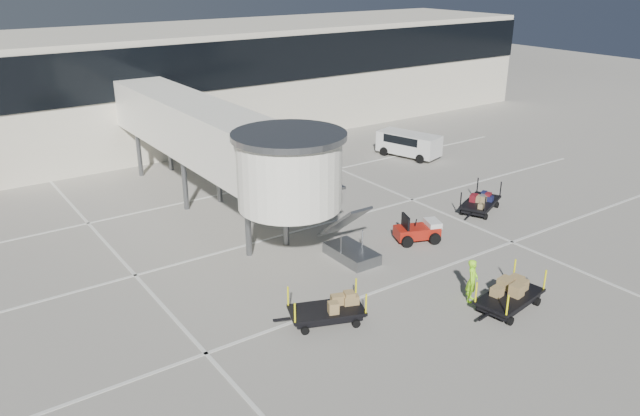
# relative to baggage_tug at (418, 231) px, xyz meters

# --- Properties ---
(ground) EXTENTS (140.00, 140.00, 0.00)m
(ground) POSITION_rel_baggage_tug_xyz_m (-2.41, -4.73, -0.51)
(ground) COLOR #ADA89B
(ground) RESTS_ON ground
(lane_markings) EXTENTS (40.00, 30.00, 0.02)m
(lane_markings) POSITION_rel_baggage_tug_xyz_m (-3.07, 4.60, -0.50)
(lane_markings) COLOR silver
(lane_markings) RESTS_ON ground
(terminal) EXTENTS (64.00, 12.11, 15.20)m
(terminal) POSITION_rel_baggage_tug_xyz_m (-2.76, 25.21, 3.60)
(terminal) COLOR beige
(terminal) RESTS_ON ground
(jet_bridge) EXTENTS (5.70, 20.40, 6.03)m
(jet_bridge) POSITION_rel_baggage_tug_xyz_m (-6.38, 7.54, 3.78)
(jet_bridge) COLOR white
(jet_bridge) RESTS_ON ground
(baggage_tug) EXTENTS (2.34, 1.96, 1.39)m
(baggage_tug) POSITION_rel_baggage_tug_xyz_m (0.00, 0.00, 0.00)
(baggage_tug) COLOR #9B180E
(baggage_tug) RESTS_ON ground
(suitcase_cart) EXTENTS (3.54, 2.47, 1.39)m
(suitcase_cart) POSITION_rel_baggage_tug_xyz_m (5.44, 0.92, -0.01)
(suitcase_cart) COLOR black
(suitcase_cart) RESTS_ON ground
(box_cart_near) EXTENTS (3.66, 1.90, 1.40)m
(box_cart_near) POSITION_rel_baggage_tug_xyz_m (-1.38, -6.73, 0.01)
(box_cart_near) COLOR black
(box_cart_near) RESTS_ON ground
(box_cart_far) EXTENTS (3.43, 2.26, 1.33)m
(box_cart_far) POSITION_rel_baggage_tug_xyz_m (-7.85, -3.41, -0.03)
(box_cart_far) COLOR black
(box_cart_far) RESTS_ON ground
(ground_worker) EXTENTS (0.77, 0.69, 1.78)m
(ground_worker) POSITION_rel_baggage_tug_xyz_m (-2.25, -5.41, 0.38)
(ground_worker) COLOR #92F81A
(ground_worker) RESTS_ON ground
(minivan) EXTENTS (2.88, 4.62, 1.63)m
(minivan) POSITION_rel_baggage_tug_xyz_m (9.16, 10.85, 0.47)
(minivan) COLOR silver
(minivan) RESTS_ON ground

